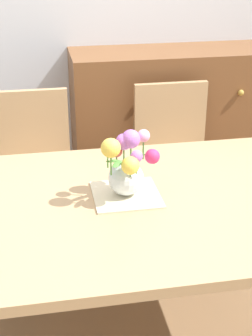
# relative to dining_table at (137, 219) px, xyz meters

# --- Properties ---
(dining_table) EXTENTS (1.44, 1.07, 0.72)m
(dining_table) POSITION_rel_dining_table_xyz_m (0.00, 0.00, 0.00)
(dining_table) COLOR tan
(dining_table) RESTS_ON ground_plane
(chair_left) EXTENTS (0.42, 0.42, 0.90)m
(chair_left) POSITION_rel_dining_table_xyz_m (-0.40, 0.87, -0.12)
(chair_left) COLOR tan
(chair_left) RESTS_ON ground_plane
(chair_right) EXTENTS (0.42, 0.42, 0.90)m
(chair_right) POSITION_rel_dining_table_xyz_m (0.40, 0.87, -0.12)
(chair_right) COLOR tan
(chair_right) RESTS_ON ground_plane
(dresser) EXTENTS (1.40, 0.47, 1.00)m
(dresser) POSITION_rel_dining_table_xyz_m (0.56, 1.33, -0.14)
(dresser) COLOR brown
(dresser) RESTS_ON ground_plane
(placemat) EXTENTS (0.26, 0.26, 0.01)m
(placemat) POSITION_rel_dining_table_xyz_m (-0.03, 0.05, 0.09)
(placemat) COLOR beige
(placemat) RESTS_ON dining_table
(flower_vase) EXTENTS (0.24, 0.20, 0.26)m
(flower_vase) POSITION_rel_dining_table_xyz_m (-0.03, 0.04, 0.22)
(flower_vase) COLOR silver
(flower_vase) RESTS_ON placemat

